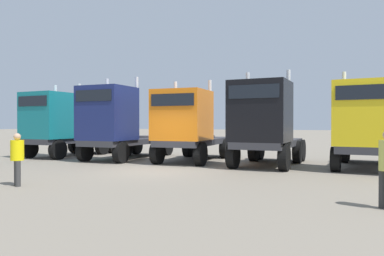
% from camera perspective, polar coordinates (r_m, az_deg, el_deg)
% --- Properties ---
extents(ground, '(200.00, 200.00, 0.00)m').
position_cam_1_polar(ground, '(15.34, -5.54, -6.62)').
color(ground, gray).
extents(semi_truck_teal, '(2.85, 6.14, 4.28)m').
position_cam_1_polar(semi_truck_teal, '(22.90, -19.81, 0.57)').
color(semi_truck_teal, '#333338').
rests_on(semi_truck_teal, ground).
extents(semi_truck_navy, '(2.56, 6.27, 4.43)m').
position_cam_1_polar(semi_truck_navy, '(20.08, -11.68, 0.73)').
color(semi_truck_navy, '#333338').
rests_on(semi_truck_navy, ground).
extents(semi_truck_orange, '(2.76, 6.50, 4.15)m').
position_cam_1_polar(semi_truck_orange, '(18.61, -0.61, 0.40)').
color(semi_truck_orange, '#333338').
rests_on(semi_truck_orange, ground).
extents(semi_truck_black, '(2.74, 5.82, 4.38)m').
position_cam_1_polar(semi_truck_black, '(16.92, 10.96, 0.73)').
color(semi_truck_black, '#333338').
rests_on(semi_truck_black, ground).
extents(semi_truck_yellow, '(2.97, 6.41, 4.26)m').
position_cam_1_polar(semi_truck_yellow, '(17.19, 25.20, 0.42)').
color(semi_truck_yellow, '#333338').
rests_on(semi_truck_yellow, ground).
extents(visitor_in_hivis, '(0.56, 0.56, 1.65)m').
position_cam_1_polar(visitor_in_hivis, '(12.88, -25.20, -3.84)').
color(visitor_in_hivis, '#373737').
rests_on(visitor_in_hivis, ground).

